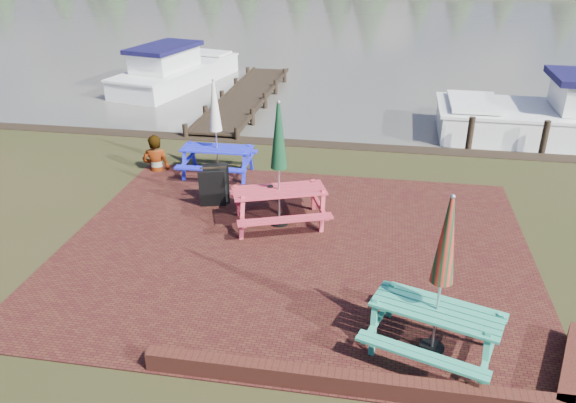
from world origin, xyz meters
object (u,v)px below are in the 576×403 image
(jetty, at_px, (245,97))
(picnic_table_blue, at_px, (217,143))
(boat_jetty, at_px, (175,72))
(person, at_px, (153,136))
(picnic_table_red, at_px, (279,184))
(picnic_table_teal, at_px, (438,302))
(chalkboard, at_px, (214,186))

(jetty, bearing_deg, picnic_table_blue, -81.78)
(boat_jetty, xyz_separation_m, person, (2.91, -9.36, 0.58))
(picnic_table_blue, bearing_deg, picnic_table_red, -50.49)
(picnic_table_blue, relative_size, boat_jetty, 0.35)
(boat_jetty, relative_size, person, 3.65)
(picnic_table_blue, height_order, person, picnic_table_blue)
(picnic_table_teal, distance_m, chalkboard, 6.17)
(picnic_table_teal, distance_m, jetty, 14.21)
(picnic_table_red, xyz_separation_m, picnic_table_blue, (-2.01, 2.35, -0.07))
(picnic_table_teal, distance_m, picnic_table_blue, 7.70)
(picnic_table_blue, distance_m, person, 1.65)
(person, bearing_deg, picnic_table_blue, 168.49)
(picnic_table_teal, height_order, chalkboard, picnic_table_teal)
(picnic_table_blue, bearing_deg, jetty, 97.15)
(person, bearing_deg, chalkboard, 129.33)
(chalkboard, height_order, person, person)
(picnic_table_red, distance_m, jetty, 9.84)
(picnic_table_red, relative_size, jetty, 0.29)
(picnic_table_red, bearing_deg, jetty, 87.55)
(picnic_table_teal, height_order, picnic_table_red, picnic_table_red)
(picnic_table_red, bearing_deg, boat_jetty, 98.85)
(picnic_table_teal, distance_m, picnic_table_red, 4.61)
(picnic_table_teal, xyz_separation_m, chalkboard, (-4.52, 4.18, -0.40))
(picnic_table_red, distance_m, chalkboard, 1.77)
(chalkboard, height_order, boat_jetty, boat_jetty)
(picnic_table_blue, bearing_deg, picnic_table_teal, -51.07)
(person, bearing_deg, jetty, -106.11)
(picnic_table_red, xyz_separation_m, boat_jetty, (-6.57, 11.73, -0.55))
(picnic_table_red, bearing_deg, picnic_table_blue, 110.19)
(picnic_table_red, bearing_deg, picnic_table_teal, -70.79)
(chalkboard, xyz_separation_m, person, (-2.08, 1.73, 0.48))
(chalkboard, bearing_deg, jetty, 84.74)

